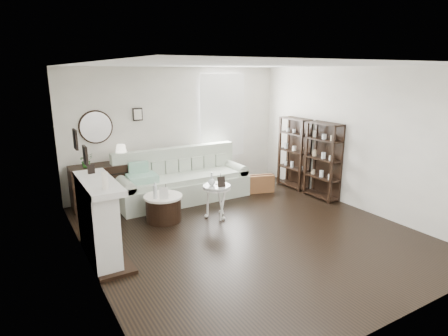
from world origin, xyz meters
TOP-DOWN VIEW (x-y plane):
  - room at (0.73, 2.70)m, footprint 5.50×5.50m
  - fireplace at (-2.32, 0.30)m, footprint 0.50×1.40m
  - shelf_unit_far at (2.33, 1.55)m, footprint 0.30×0.80m
  - shelf_unit_near at (2.33, 0.65)m, footprint 0.30×0.80m
  - sofa at (-0.24, 2.08)m, footprint 2.71×0.94m
  - quilt at (-1.13, 1.95)m, footprint 0.58×0.48m
  - suitcase at (1.44, 1.60)m, footprint 0.62×0.36m
  - dresser at (-1.73, 2.47)m, footprint 1.26×0.54m
  - table_lamp at (-1.36, 2.47)m, footprint 0.23×0.23m
  - potted_plant at (-2.04, 2.42)m, footprint 0.28×0.25m
  - drum_table at (-1.02, 1.15)m, footprint 0.68×0.68m
  - pedestal_table at (-0.12, 0.81)m, footprint 0.51×0.51m
  - eiffel_drum at (-0.95, 1.20)m, footprint 0.12×0.12m
  - bottle_drum at (-1.19, 1.07)m, footprint 0.07×0.07m
  - card_frame_drum at (-1.07, 0.98)m, footprint 0.16×0.10m
  - eiffel_ped at (-0.02, 0.84)m, footprint 0.12×0.12m
  - flask_ped at (-0.21, 0.83)m, footprint 0.13×0.13m
  - card_frame_ped at (-0.10, 0.68)m, footprint 0.15×0.07m

SIDE VIEW (x-z plane):
  - suitcase at x=1.44m, z-range 0.00..0.39m
  - drum_table at x=-1.02m, z-range 0.00..0.48m
  - sofa at x=-0.24m, z-range -0.18..0.87m
  - dresser at x=-1.73m, z-range 0.00..0.84m
  - fireplace at x=-2.32m, z-range -0.38..1.46m
  - eiffel_drum at x=-0.95m, z-range 0.47..0.64m
  - pedestal_table at x=-0.12m, z-range 0.26..0.87m
  - card_frame_drum at x=-1.07m, z-range 0.47..0.67m
  - quilt at x=-1.13m, z-range 0.54..0.68m
  - bottle_drum at x=-1.19m, z-range 0.47..0.77m
  - eiffel_ped at x=-0.02m, z-range 0.62..0.79m
  - card_frame_ped at x=-0.10m, z-range 0.62..0.80m
  - flask_ped at x=-0.21m, z-range 0.62..0.86m
  - shelf_unit_far at x=2.33m, z-range 0.00..1.60m
  - shelf_unit_near at x=2.33m, z-range 0.00..1.60m
  - potted_plant at x=-2.04m, z-range 0.84..1.12m
  - table_lamp at x=-1.36m, z-range 0.84..1.21m
  - room at x=0.73m, z-range -1.15..4.35m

